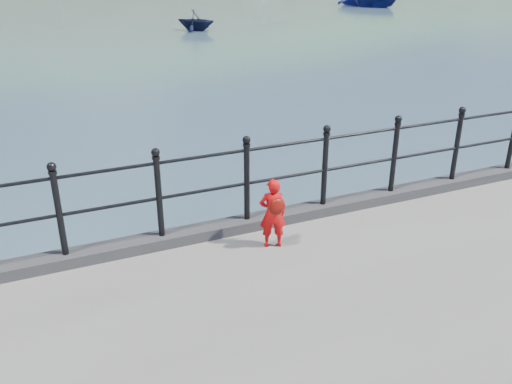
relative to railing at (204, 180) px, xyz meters
name	(u,v)px	position (x,y,z in m)	size (l,w,h in m)	color
ground	(206,292)	(0.00, 0.15, -1.82)	(600.00, 600.00, 0.00)	#2D4251
kerb	(206,231)	(0.00, 0.00, -0.75)	(60.00, 0.30, 0.15)	#28282B
railing	(204,180)	(0.00, 0.00, 0.00)	(18.11, 0.11, 1.20)	black
far_shore	(114,21)	(38.34, 239.56, -24.39)	(830.00, 200.00, 156.00)	#333A21
child	(273,213)	(0.71, -0.59, -0.34)	(0.39, 0.34, 0.94)	red
launch_navy	(196,20)	(8.52, 27.30, -1.18)	(2.10, 2.43, 1.28)	black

